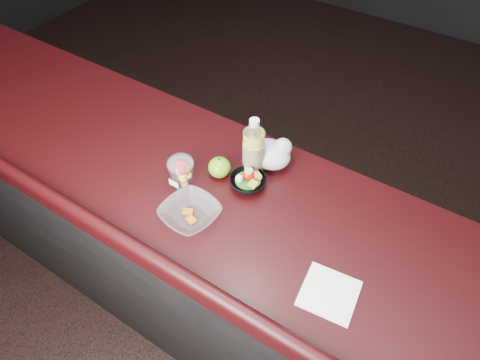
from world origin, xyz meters
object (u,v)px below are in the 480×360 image
at_px(green_apple, 219,167).
at_px(snack_bowl, 248,181).
at_px(fruit_cup, 181,171).
at_px(takeout_bowl, 190,213).
at_px(lemonade_bottle, 254,151).

distance_m(green_apple, snack_bowl, 0.12).
bearing_deg(fruit_cup, green_apple, 53.48).
relative_size(fruit_cup, takeout_bowl, 0.62).
relative_size(lemonade_bottle, green_apple, 2.80).
distance_m(lemonade_bottle, takeout_bowl, 0.32).
height_order(lemonade_bottle, snack_bowl, lemonade_bottle).
height_order(green_apple, snack_bowl, green_apple).
xyz_separation_m(lemonade_bottle, fruit_cup, (-0.18, -0.20, -0.03)).
xyz_separation_m(lemonade_bottle, snack_bowl, (0.03, -0.08, -0.08)).
relative_size(green_apple, takeout_bowl, 0.40).
relative_size(lemonade_bottle, takeout_bowl, 1.12).
bearing_deg(green_apple, fruit_cup, -126.52).
bearing_deg(snack_bowl, takeout_bowl, -110.55).
xyz_separation_m(lemonade_bottle, green_apple, (-0.09, -0.09, -0.06)).
distance_m(green_apple, takeout_bowl, 0.22).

